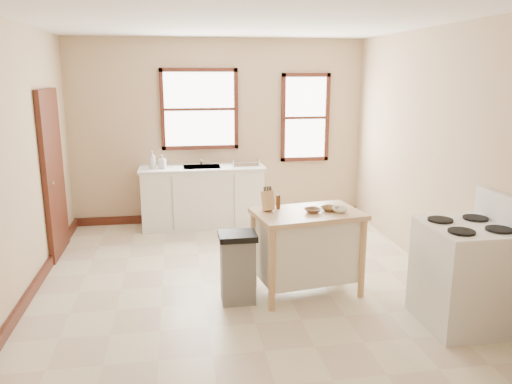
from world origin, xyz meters
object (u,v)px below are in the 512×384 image
bowl_a (313,210)px  bowl_c (340,210)px  trash_bin (238,268)px  kitchen_island (307,252)px  pepper_grinder (278,202)px  bowl_b (330,209)px  gas_stove (465,262)px  soap_bottle_a (152,160)px  dish_rack (245,162)px  soap_bottle_b (162,161)px  knife_block (268,201)px

bowl_a → bowl_c: 0.28m
bowl_c → trash_bin: (-1.07, -0.04, -0.55)m
kitchen_island → pepper_grinder: (-0.28, 0.16, 0.52)m
pepper_grinder → trash_bin: 0.81m
bowl_b → gas_stove: 1.39m
soap_bottle_a → trash_bin: (0.92, -2.66, -0.68)m
bowl_a → bowl_c: size_ratio=1.05×
kitchen_island → bowl_b: 0.52m
soap_bottle_a → bowl_b: (1.90, -2.54, -0.14)m
dish_rack → bowl_b: dish_rack is taller
soap_bottle_b → bowl_b: (1.76, -2.53, -0.11)m
knife_block → trash_bin: 0.74m
pepper_grinder → gas_stove: size_ratio=0.12×
knife_block → gas_stove: bearing=-45.9°
soap_bottle_b → knife_block: 2.69m
gas_stove → kitchen_island: bearing=143.9°
knife_block → bowl_b: knife_block is taller
bowl_b → pepper_grinder: bearing=163.2°
knife_block → bowl_b: (0.64, -0.09, -0.08)m
soap_bottle_a → bowl_b: 3.18m
soap_bottle_b → dish_rack: bearing=16.6°
bowl_c → gas_stove: gas_stove is taller
knife_block → bowl_c: bearing=-27.8°
dish_rack → soap_bottle_b: bearing=-173.6°
pepper_grinder → gas_stove: gas_stove is taller
knife_block → bowl_a: size_ratio=1.18×
soap_bottle_a → knife_block: bearing=-64.8°
gas_stove → trash_bin: bearing=158.2°
pepper_grinder → bowl_b: bearing=-16.8°
soap_bottle_b → trash_bin: soap_bottle_b is taller
bowl_c → gas_stove: 1.28m
bowl_c → gas_stove: bearing=-42.1°
dish_rack → knife_block: bearing=-85.4°
pepper_grinder → soap_bottle_b: bearing=117.6°
soap_bottle_a → knife_block: soap_bottle_a is taller
knife_block → bowl_a: knife_block is taller
kitchen_island → bowl_c: size_ratio=6.76×
pepper_grinder → bowl_c: size_ratio=0.93×
gas_stove → bowl_c: bearing=137.9°
bowl_b → trash_bin: (-0.98, -0.12, -0.55)m
soap_bottle_a → bowl_a: 3.10m
soap_bottle_a → soap_bottle_b: (0.14, -0.01, -0.03)m
dish_rack → knife_block: (-0.10, -2.43, 0.02)m
bowl_a → pepper_grinder: bearing=148.6°
knife_block → pepper_grinder: bearing=12.8°
dish_rack → knife_block: knife_block is taller
soap_bottle_b → kitchen_island: soap_bottle_b is taller
bowl_a → bowl_c: (0.28, -0.04, 0.00)m
dish_rack → kitchen_island: (0.30, -2.53, -0.53)m
pepper_grinder → bowl_b: pepper_grinder is taller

